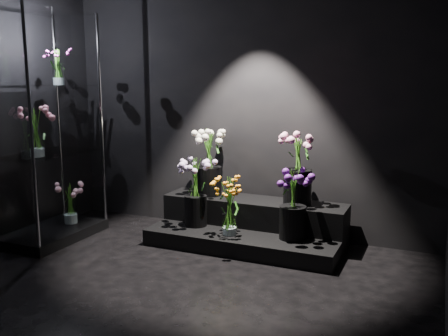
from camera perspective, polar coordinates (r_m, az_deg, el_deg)
The scene contains 12 objects.
floor at distance 3.77m, azimuth -9.35°, elevation -15.36°, with size 4.00×4.00×0.00m, color black.
wall_back at distance 5.18m, azimuth 2.36°, elevation 7.93°, with size 4.00×4.00×0.00m, color black.
display_riser at distance 4.98m, azimuth 2.97°, elevation -6.59°, with size 1.85×0.82×0.41m.
display_case at distance 5.21m, azimuth -19.62°, elevation 4.30°, with size 0.61×1.02×2.25m.
bouquet_orange_bells at distance 4.67m, azimuth 0.65°, elevation -4.33°, with size 0.28×0.28×0.55m.
bouquet_lilac at distance 4.94m, azimuth -3.27°, elevation -2.11°, with size 0.40×0.40×0.68m.
bouquet_purple at distance 4.59m, azimuth 7.92°, elevation -3.66°, with size 0.43×0.43×0.64m.
bouquet_cream_roses at distance 5.12m, azimuth -1.76°, elevation 1.21°, with size 0.41×0.41×0.71m.
bouquet_pink_roses at distance 4.81m, azimuth 8.46°, elevation 0.31°, with size 0.38×0.38×0.69m.
bouquet_case_pink at distance 5.02m, azimuth -20.71°, elevation 3.95°, with size 0.34×0.34×0.47m.
bouquet_case_magenta at distance 5.26m, azimuth -18.47°, elevation 11.10°, with size 0.30×0.30×0.37m.
bouquet_case_base_pink at distance 5.47m, azimuth -17.20°, elevation -3.63°, with size 0.41×0.41×0.44m.
Camera 1 is at (1.88, -2.82, 1.64)m, focal length 40.00 mm.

